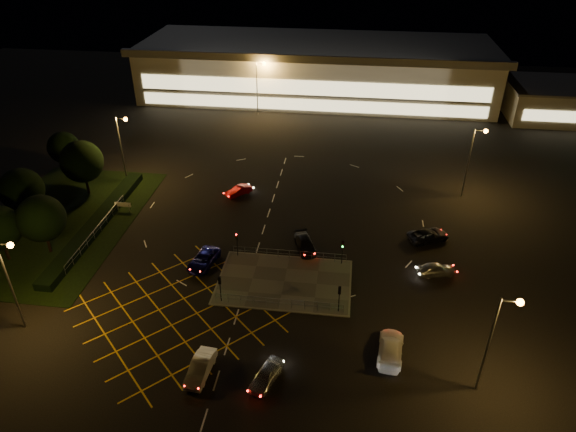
# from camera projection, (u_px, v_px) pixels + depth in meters

# --- Properties ---
(ground) EXTENTS (180.00, 180.00, 0.00)m
(ground) POSITION_uv_depth(u_px,v_px,m) (269.00, 269.00, 57.42)
(ground) COLOR black
(ground) RESTS_ON ground
(pedestrian_island) EXTENTS (14.00, 9.00, 0.12)m
(pedestrian_island) POSITION_uv_depth(u_px,v_px,m) (284.00, 282.00, 55.48)
(pedestrian_island) COLOR #4C4944
(pedestrian_island) RESTS_ON ground
(grass_verge) EXTENTS (18.00, 30.00, 0.08)m
(grass_verge) POSITION_uv_depth(u_px,v_px,m) (61.00, 223.00, 65.54)
(grass_verge) COLOR black
(grass_verge) RESTS_ON ground
(hedge) EXTENTS (2.00, 26.00, 1.00)m
(hedge) POSITION_uv_depth(u_px,v_px,m) (97.00, 223.00, 64.75)
(hedge) COLOR black
(hedge) RESTS_ON ground
(supermarket) EXTENTS (72.00, 26.50, 10.50)m
(supermarket) POSITION_uv_depth(u_px,v_px,m) (316.00, 68.00, 106.91)
(supermarket) COLOR beige
(supermarket) RESTS_ON ground
(retail_unit_a) EXTENTS (18.80, 14.80, 6.35)m
(retail_unit_a) POSITION_uv_depth(u_px,v_px,m) (557.00, 100.00, 96.22)
(retail_unit_a) COLOR beige
(retail_unit_a) RESTS_ON ground
(streetlight_sw) EXTENTS (1.78, 0.56, 10.03)m
(streetlight_sw) POSITION_uv_depth(u_px,v_px,m) (10.00, 273.00, 46.22)
(streetlight_sw) COLOR slate
(streetlight_sw) RESTS_ON ground
(streetlight_se) EXTENTS (1.78, 0.56, 10.03)m
(streetlight_se) POSITION_uv_depth(u_px,v_px,m) (498.00, 332.00, 39.91)
(streetlight_se) COLOR slate
(streetlight_se) RESTS_ON ground
(streetlight_nw) EXTENTS (1.78, 0.56, 10.03)m
(streetlight_nw) POSITION_uv_depth(u_px,v_px,m) (123.00, 141.00, 71.75)
(streetlight_nw) COLOR slate
(streetlight_nw) RESTS_ON ground
(streetlight_ne) EXTENTS (1.78, 0.56, 10.03)m
(streetlight_ne) POSITION_uv_depth(u_px,v_px,m) (474.00, 153.00, 68.16)
(streetlight_ne) COLOR slate
(streetlight_ne) RESTS_ON ground
(streetlight_far_left) EXTENTS (1.78, 0.56, 10.03)m
(streetlight_far_left) POSITION_uv_depth(u_px,v_px,m) (259.00, 81.00, 95.53)
(streetlight_far_left) COLOR slate
(streetlight_far_left) RESTS_ON ground
(streetlight_far_right) EXTENTS (1.78, 0.56, 10.03)m
(streetlight_far_right) POSITION_uv_depth(u_px,v_px,m) (478.00, 86.00, 92.82)
(streetlight_far_right) COLOR slate
(streetlight_far_right) RESTS_ON ground
(signal_sw) EXTENTS (0.28, 0.30, 3.15)m
(signal_sw) POSITION_uv_depth(u_px,v_px,m) (220.00, 284.00, 51.56)
(signal_sw) COLOR black
(signal_sw) RESTS_ON pedestrian_island
(signal_se) EXTENTS (0.28, 0.30, 3.15)m
(signal_se) POSITION_uv_depth(u_px,v_px,m) (339.00, 294.00, 50.24)
(signal_se) COLOR black
(signal_se) RESTS_ON pedestrian_island
(signal_nw) EXTENTS (0.28, 0.30, 3.15)m
(signal_nw) POSITION_uv_depth(u_px,v_px,m) (237.00, 239.00, 58.30)
(signal_nw) COLOR black
(signal_nw) RESTS_ON pedestrian_island
(signal_ne) EXTENTS (0.28, 0.30, 3.15)m
(signal_ne) POSITION_uv_depth(u_px,v_px,m) (343.00, 247.00, 56.98)
(signal_ne) COLOR black
(signal_ne) RESTS_ON pedestrian_island
(tree_b) EXTENTS (5.40, 5.40, 7.35)m
(tree_b) POSITION_uv_depth(u_px,v_px,m) (22.00, 190.00, 63.57)
(tree_b) COLOR black
(tree_b) RESTS_ON ground
(tree_c) EXTENTS (5.76, 5.76, 7.84)m
(tree_c) POSITION_uv_depth(u_px,v_px,m) (82.00, 161.00, 69.71)
(tree_c) COLOR black
(tree_c) RESTS_ON ground
(tree_d) EXTENTS (4.68, 4.68, 6.37)m
(tree_d) POSITION_uv_depth(u_px,v_px,m) (64.00, 147.00, 75.93)
(tree_d) COLOR black
(tree_d) RESTS_ON ground
(tree_e) EXTENTS (5.40, 5.40, 7.35)m
(tree_e) POSITION_uv_depth(u_px,v_px,m) (41.00, 218.00, 57.84)
(tree_e) COLOR black
(tree_e) RESTS_ON ground
(car_near_silver) EXTENTS (2.94, 4.51, 1.43)m
(car_near_silver) POSITION_uv_depth(u_px,v_px,m) (266.00, 375.00, 43.71)
(car_near_silver) COLOR #B8BCC0
(car_near_silver) RESTS_ON ground
(car_queue_white) EXTENTS (1.95, 4.60, 1.47)m
(car_queue_white) POSITION_uv_depth(u_px,v_px,m) (201.00, 368.00, 44.41)
(car_queue_white) COLOR silver
(car_queue_white) RESTS_ON ground
(car_left_blue) EXTENTS (3.23, 5.38, 1.40)m
(car_left_blue) POSITION_uv_depth(u_px,v_px,m) (204.00, 260.00, 57.79)
(car_left_blue) COLOR #0F0E54
(car_left_blue) RESTS_ON ground
(car_far_dkgrey) EXTENTS (3.41, 5.08, 1.37)m
(car_far_dkgrey) POSITION_uv_depth(u_px,v_px,m) (305.00, 244.00, 60.44)
(car_far_dkgrey) COLOR black
(car_far_dkgrey) RESTS_ON ground
(car_right_silver) EXTENTS (4.38, 2.48, 1.41)m
(car_right_silver) POSITION_uv_depth(u_px,v_px,m) (437.00, 269.00, 56.30)
(car_right_silver) COLOR #B0B3B7
(car_right_silver) RESTS_ON ground
(car_circ_red) EXTENTS (3.57, 3.67, 1.25)m
(car_circ_red) POSITION_uv_depth(u_px,v_px,m) (239.00, 191.00, 71.67)
(car_circ_red) COLOR maroon
(car_circ_red) RESTS_ON ground
(car_east_grey) EXTENTS (5.59, 4.25, 1.41)m
(car_east_grey) POSITION_uv_depth(u_px,v_px,m) (428.00, 235.00, 62.00)
(car_east_grey) COLOR black
(car_east_grey) RESTS_ON ground
(car_approach_white) EXTENTS (2.75, 5.60, 1.57)m
(car_approach_white) POSITION_uv_depth(u_px,v_px,m) (391.00, 348.00, 46.26)
(car_approach_white) COLOR silver
(car_approach_white) RESTS_ON ground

